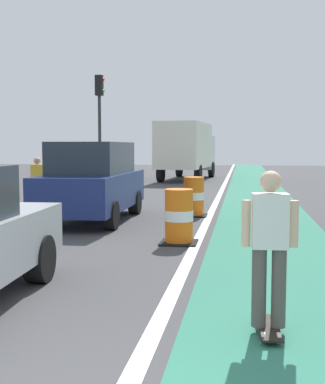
# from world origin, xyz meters

# --- Properties ---
(bike_lane_strip) EXTENTS (2.50, 80.00, 0.01)m
(bike_lane_strip) POSITION_xyz_m (2.40, 12.00, 0.00)
(bike_lane_strip) COLOR #2D755B
(bike_lane_strip) RESTS_ON ground
(lane_divider_stripe) EXTENTS (0.20, 80.00, 0.01)m
(lane_divider_stripe) POSITION_xyz_m (0.90, 12.00, 0.01)
(lane_divider_stripe) COLOR silver
(lane_divider_stripe) RESTS_ON ground
(skateboarder_on_lane) EXTENTS (0.57, 0.81, 1.69)m
(skateboarder_on_lane) POSITION_xyz_m (2.07, 1.91, 0.91)
(skateboarder_on_lane) COLOR black
(skateboarder_on_lane) RESTS_ON ground
(parked_suv_second) EXTENTS (1.95, 4.62, 2.04)m
(parked_suv_second) POSITION_xyz_m (-2.04, 9.57, 1.04)
(parked_suv_second) COLOR navy
(parked_suv_second) RESTS_ON ground
(traffic_barrel_front) EXTENTS (0.73, 0.73, 1.09)m
(traffic_barrel_front) POSITION_xyz_m (0.55, 6.72, 0.53)
(traffic_barrel_front) COLOR orange
(traffic_barrel_front) RESTS_ON ground
(traffic_barrel_mid) EXTENTS (0.73, 0.73, 1.09)m
(traffic_barrel_mid) POSITION_xyz_m (0.47, 10.81, 0.53)
(traffic_barrel_mid) COLOR orange
(traffic_barrel_mid) RESTS_ON ground
(delivery_truck_down_block) EXTENTS (2.87, 7.75, 3.23)m
(delivery_truck_down_block) POSITION_xyz_m (-1.39, 26.41, 1.85)
(delivery_truck_down_block) COLOR silver
(delivery_truck_down_block) RESTS_ON ground
(traffic_light_corner) EXTENTS (0.41, 0.32, 5.10)m
(traffic_light_corner) POSITION_xyz_m (-4.59, 19.35, 3.50)
(traffic_light_corner) COLOR #2D2D2D
(traffic_light_corner) RESTS_ON ground
(pedestrian_crossing) EXTENTS (0.34, 0.20, 1.61)m
(pedestrian_crossing) POSITION_xyz_m (-4.18, 11.07, 0.86)
(pedestrian_crossing) COLOR #33333D
(pedestrian_crossing) RESTS_ON ground
(pedestrian_waiting) EXTENTS (0.34, 0.20, 1.61)m
(pedestrian_waiting) POSITION_xyz_m (-4.19, 12.18, 0.86)
(pedestrian_waiting) COLOR #33333D
(pedestrian_waiting) RESTS_ON ground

